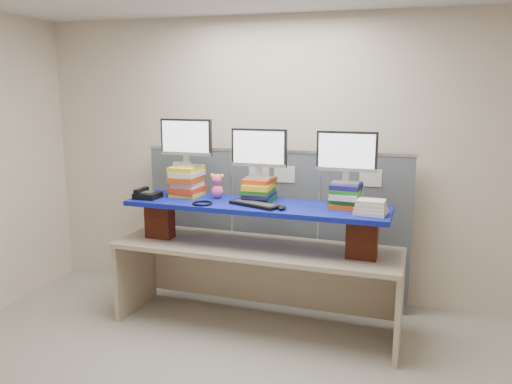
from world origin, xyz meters
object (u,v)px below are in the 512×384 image
(monitor_center, at_px, (259,150))
(monitor_left, at_px, (186,140))
(desk, at_px, (256,262))
(desk_phone, at_px, (147,195))
(monitor_right, at_px, (347,154))
(keyboard, at_px, (255,204))
(blue_board, at_px, (256,206))

(monitor_center, bearing_deg, monitor_left, 180.00)
(desk, xyz_separation_m, monitor_left, (-0.70, 0.16, 1.04))
(desk_phone, bearing_deg, desk, 6.54)
(monitor_center, height_order, monitor_right, monitor_center)
(monitor_right, height_order, keyboard, monitor_right)
(blue_board, relative_size, monitor_left, 4.57)
(monitor_center, xyz_separation_m, desk_phone, (-1.00, -0.17, -0.41))
(desk, xyz_separation_m, blue_board, (0.00, 0.00, 0.51))
(monitor_center, bearing_deg, blue_board, -83.73)
(keyboard, bearing_deg, desk_phone, -158.89)
(desk, distance_m, keyboard, 0.55)
(desk, distance_m, monitor_left, 1.26)
(desk, relative_size, monitor_center, 5.11)
(desk, xyz_separation_m, desk_phone, (-1.00, -0.05, 0.56))
(blue_board, height_order, monitor_left, monitor_left)
(monitor_center, bearing_deg, keyboard, -80.48)
(desk_phone, bearing_deg, keyboard, 1.27)
(blue_board, bearing_deg, keyboard, -76.37)
(monitor_left, height_order, monitor_right, monitor_left)
(monitor_right, bearing_deg, desk, -170.89)
(desk, distance_m, monitor_center, 0.98)
(blue_board, height_order, desk_phone, desk_phone)
(desk, bearing_deg, blue_board, 0.00)
(desk, bearing_deg, desk_phone, -173.66)
(blue_board, height_order, monitor_center, monitor_center)
(monitor_right, bearing_deg, monitor_center, 180.00)
(desk, distance_m, monitor_right, 1.22)
(desk, relative_size, monitor_right, 5.11)
(blue_board, xyz_separation_m, monitor_center, (-0.01, 0.12, 0.46))
(desk, height_order, desk_phone, desk_phone)
(monitor_right, distance_m, desk_phone, 1.80)
(desk_phone, bearing_deg, monitor_center, 13.32)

